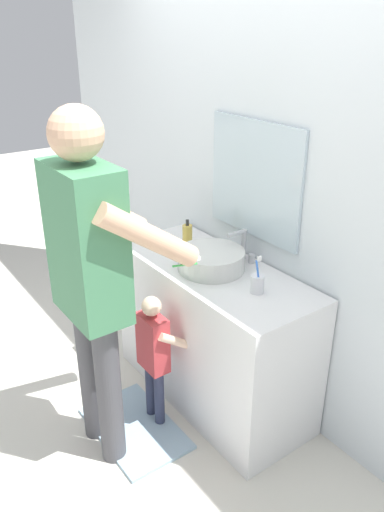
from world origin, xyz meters
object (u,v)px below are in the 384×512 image
(child_toddler, at_px, (154,350))
(adult_parent, at_px, (92,265))
(soap_bottle, at_px, (187,235))
(toothbrush_cup, at_px, (257,283))

(child_toddler, xyz_separation_m, adult_parent, (-0.01, -0.31, 0.60))
(soap_bottle, bearing_deg, toothbrush_cup, -4.82)
(toothbrush_cup, xyz_separation_m, soap_bottle, (-0.68, 0.06, 0.02))
(toothbrush_cup, bearing_deg, adult_parent, -115.99)
(child_toddler, bearing_deg, toothbrush_cup, 49.91)
(soap_bottle, relative_size, adult_parent, 0.09)
(toothbrush_cup, relative_size, adult_parent, 0.11)
(toothbrush_cup, height_order, adult_parent, adult_parent)
(soap_bottle, xyz_separation_m, child_toddler, (0.34, -0.47, -0.44))
(adult_parent, bearing_deg, toothbrush_cup, 64.01)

